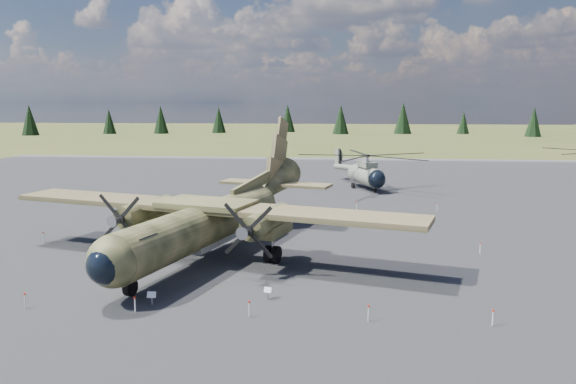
# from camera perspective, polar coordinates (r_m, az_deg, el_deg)

# --- Properties ---
(ground) EXTENTS (500.00, 500.00, 0.00)m
(ground) POSITION_cam_1_polar(r_m,az_deg,el_deg) (42.26, -3.55, -5.71)
(ground) COLOR brown
(ground) RESTS_ON ground
(apron) EXTENTS (120.00, 120.00, 0.04)m
(apron) POSITION_cam_1_polar(r_m,az_deg,el_deg) (51.89, -1.77, -2.91)
(apron) COLOR #56565A
(apron) RESTS_ON ground
(transport_plane) EXTENTS (30.40, 27.17, 10.12)m
(transport_plane) POSITION_cam_1_polar(r_m,az_deg,el_deg) (40.36, -7.49, -2.24)
(transport_plane) COLOR #393E21
(transport_plane) RESTS_ON ground
(helicopter_near) EXTENTS (22.42, 22.42, 4.40)m
(helicopter_near) POSITION_cam_1_polar(r_m,az_deg,el_deg) (70.87, 7.90, 2.79)
(helicopter_near) COLOR gray
(helicopter_near) RESTS_ON ground
(info_placard_left) EXTENTS (0.48, 0.22, 0.75)m
(info_placard_left) POSITION_cam_1_polar(r_m,az_deg,el_deg) (31.48, -13.68, -10.24)
(info_placard_left) COLOR gray
(info_placard_left) RESTS_ON ground
(info_placard_right) EXTENTS (0.47, 0.29, 0.68)m
(info_placard_right) POSITION_cam_1_polar(r_m,az_deg,el_deg) (31.53, -2.05, -10.03)
(info_placard_right) COLOR gray
(info_placard_right) RESTS_ON ground
(barrier_fence) EXTENTS (33.12, 29.62, 0.85)m
(barrier_fence) POSITION_cam_1_polar(r_m,az_deg,el_deg) (42.14, -4.19, -5.05)
(barrier_fence) COLOR white
(barrier_fence) RESTS_ON ground
(treeline) EXTENTS (341.80, 338.41, 10.97)m
(treeline) POSITION_cam_1_polar(r_m,az_deg,el_deg) (41.23, 4.12, 0.72)
(treeline) COLOR black
(treeline) RESTS_ON ground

